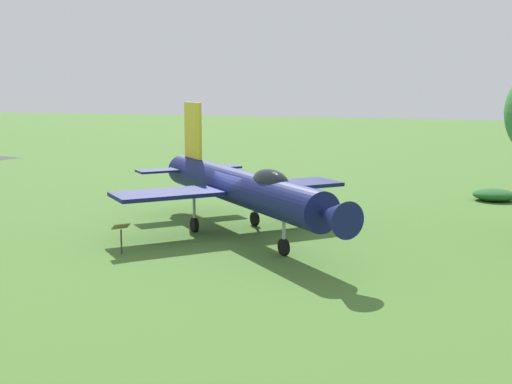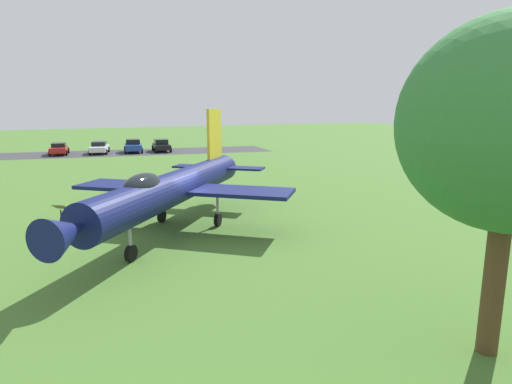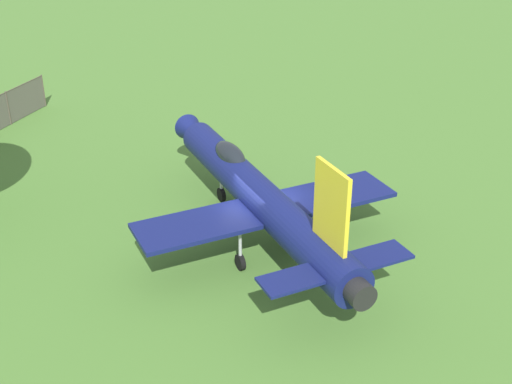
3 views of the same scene
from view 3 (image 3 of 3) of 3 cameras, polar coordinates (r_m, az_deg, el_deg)
ground_plane at (r=25.65m, az=0.37°, el=-4.37°), size 200.00×200.00×0.00m
display_jet at (r=24.90m, az=0.06°, el=-0.08°), size 11.60×11.95×5.24m
info_plaque at (r=28.26m, az=8.86°, el=0.47°), size 0.71×0.69×1.14m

